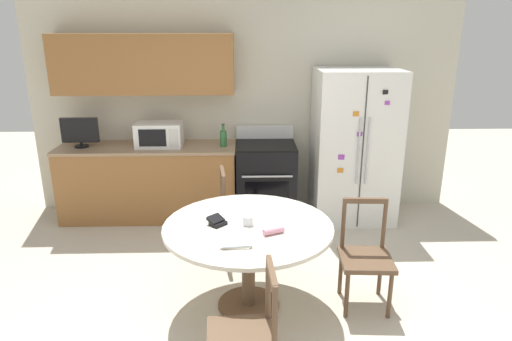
# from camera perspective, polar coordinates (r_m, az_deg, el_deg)

# --- Properties ---
(ground_plane) EXTENTS (14.00, 14.00, 0.00)m
(ground_plane) POSITION_cam_1_polar(r_m,az_deg,el_deg) (3.76, -1.18, -19.55)
(ground_plane) COLOR beige
(back_wall) EXTENTS (5.20, 0.44, 2.60)m
(back_wall) POSITION_cam_1_polar(r_m,az_deg,el_deg) (5.65, -4.64, 9.26)
(back_wall) COLOR beige
(back_wall) RESTS_ON ground_plane
(kitchen_counter) EXTENTS (2.11, 0.64, 0.90)m
(kitchen_counter) POSITION_cam_1_polar(r_m,az_deg,el_deg) (5.70, -13.14, -1.35)
(kitchen_counter) COLOR #936033
(kitchen_counter) RESTS_ON ground_plane
(refrigerator) EXTENTS (0.95, 0.78, 1.80)m
(refrigerator) POSITION_cam_1_polar(r_m,az_deg,el_deg) (5.53, 12.18, 2.98)
(refrigerator) COLOR white
(refrigerator) RESTS_ON ground_plane
(oven_range) EXTENTS (0.70, 0.68, 1.08)m
(oven_range) POSITION_cam_1_polar(r_m,az_deg,el_deg) (5.56, 1.21, -1.17)
(oven_range) COLOR black
(oven_range) RESTS_ON ground_plane
(microwave) EXTENTS (0.53, 0.35, 0.28)m
(microwave) POSITION_cam_1_polar(r_m,az_deg,el_deg) (5.50, -12.00, 4.44)
(microwave) COLOR white
(microwave) RESTS_ON kitchen_counter
(countertop_tv) EXTENTS (0.43, 0.16, 0.35)m
(countertop_tv) POSITION_cam_1_polar(r_m,az_deg,el_deg) (5.71, -21.16, 4.59)
(countertop_tv) COLOR black
(countertop_tv) RESTS_ON kitchen_counter
(counter_bottle) EXTENTS (0.08, 0.08, 0.27)m
(counter_bottle) POSITION_cam_1_polar(r_m,az_deg,el_deg) (5.39, -4.10, 4.08)
(counter_bottle) COLOR #2D6B38
(counter_bottle) RESTS_ON kitchen_counter
(dining_table) EXTENTS (1.37, 1.37, 0.75)m
(dining_table) POSITION_cam_1_polar(r_m,az_deg,el_deg) (3.73, -0.98, -8.51)
(dining_table) COLOR beige
(dining_table) RESTS_ON ground_plane
(dining_chair_near) EXTENTS (0.44, 0.44, 0.90)m
(dining_chair_near) POSITION_cam_1_polar(r_m,az_deg,el_deg) (3.01, -1.33, -20.10)
(dining_chair_near) COLOR brown
(dining_chair_near) RESTS_ON ground_plane
(dining_chair_far) EXTENTS (0.46, 0.46, 0.90)m
(dining_chair_far) POSITION_cam_1_polar(r_m,az_deg,el_deg) (4.69, -2.13, -5.36)
(dining_chair_far) COLOR brown
(dining_chair_far) RESTS_ON ground_plane
(dining_chair_right) EXTENTS (0.44, 0.44, 0.90)m
(dining_chair_right) POSITION_cam_1_polar(r_m,az_deg,el_deg) (3.96, 13.52, -10.53)
(dining_chair_right) COLOR brown
(dining_chair_right) RESTS_ON ground_plane
(candle_glass) EXTENTS (0.09, 0.09, 0.08)m
(candle_glass) POSITION_cam_1_polar(r_m,az_deg,el_deg) (3.67, -1.03, -6.33)
(candle_glass) COLOR silver
(candle_glass) RESTS_ON dining_table
(folded_napkin) EXTENTS (0.17, 0.12, 0.05)m
(folded_napkin) POSITION_cam_1_polar(r_m,az_deg,el_deg) (3.52, 2.21, -7.54)
(folded_napkin) COLOR pink
(folded_napkin) RESTS_ON dining_table
(wallet) EXTENTS (0.17, 0.17, 0.07)m
(wallet) POSITION_cam_1_polar(r_m,az_deg,el_deg) (3.69, -4.92, -6.35)
(wallet) COLOR black
(wallet) RESTS_ON dining_table
(mail_stack) EXTENTS (0.25, 0.32, 0.02)m
(mail_stack) POSITION_cam_1_polar(r_m,az_deg,el_deg) (3.43, -2.58, -8.50)
(mail_stack) COLOR white
(mail_stack) RESTS_ON dining_table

